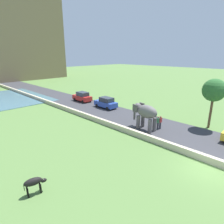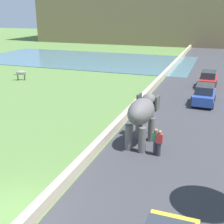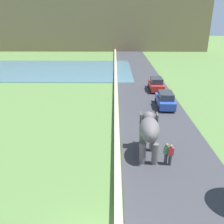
{
  "view_description": "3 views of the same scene",
  "coord_description": "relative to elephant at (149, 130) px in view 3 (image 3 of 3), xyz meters",
  "views": [
    {
      "loc": [
        -14.06,
        -3.68,
        8.57
      ],
      "look_at": [
        1.1,
        11.28,
        1.99
      ],
      "focal_mm": 30.4,
      "sensor_mm": 36.0,
      "label": 1
    },
    {
      "loc": [
        7.4,
        -8.1,
        7.9
      ],
      "look_at": [
        1.16,
        9.19,
        1.54
      ],
      "focal_mm": 47.31,
      "sensor_mm": 36.0,
      "label": 2
    },
    {
      "loc": [
        0.98,
        -7.31,
        9.73
      ],
      "look_at": [
        0.78,
        13.66,
        1.23
      ],
      "focal_mm": 39.29,
      "sensor_mm": 36.0,
      "label": 3
    }
  ],
  "objects": [
    {
      "name": "car_red",
      "position": [
        3.13,
        16.25,
        -1.14
      ],
      "size": [
        1.85,
        4.03,
        1.8
      ],
      "color": "red",
      "rests_on": "ground"
    },
    {
      "name": "road_surface",
      "position": [
        1.56,
        11.78,
        -2.01
      ],
      "size": [
        7.0,
        120.0,
        0.06
      ],
      "primitive_type": "cube",
      "color": "#38383D",
      "rests_on": "ground"
    },
    {
      "name": "lake",
      "position": [
        -17.44,
        29.04,
        -2.0
      ],
      "size": [
        36.0,
        18.0,
        0.08
      ],
      "primitive_type": "cube",
      "color": "slate",
      "rests_on": "ground"
    },
    {
      "name": "car_blue",
      "position": [
        3.13,
        9.87,
        -1.14
      ],
      "size": [
        1.88,
        4.04,
        1.8
      ],
      "color": "#2D4CA8",
      "rests_on": "ground"
    },
    {
      "name": "person_trailing",
      "position": [
        1.34,
        -1.27,
        -1.16
      ],
      "size": [
        0.36,
        0.22,
        1.63
      ],
      "color": "#33333D",
      "rests_on": "ground"
    },
    {
      "name": "barrier_wall",
      "position": [
        -2.24,
        9.78,
        -1.73
      ],
      "size": [
        0.4,
        110.0,
        0.61
      ],
      "primitive_type": "cube",
      "color": "beige",
      "rests_on": "ground"
    },
    {
      "name": "elephant",
      "position": [
        0.0,
        0.0,
        0.0
      ],
      "size": [
        1.63,
        3.52,
        2.99
      ],
      "color": "#605B5B",
      "rests_on": "ground"
    },
    {
      "name": "person_beside_elephant",
      "position": [
        1.09,
        -1.12,
        -1.16
      ],
      "size": [
        0.36,
        0.22,
        1.63
      ],
      "color": "#33333D",
      "rests_on": "ground"
    }
  ]
}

